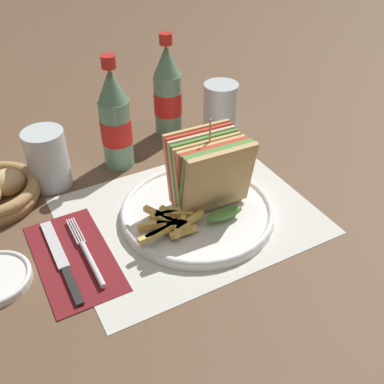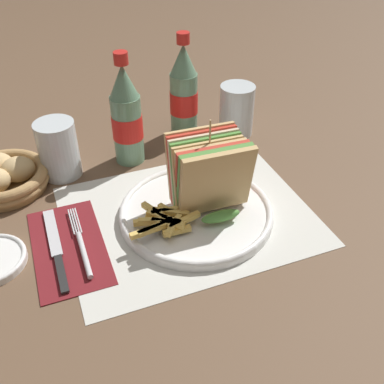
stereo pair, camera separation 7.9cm
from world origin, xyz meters
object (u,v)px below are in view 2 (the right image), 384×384
object	(u,v)px
coke_bottle_far	(184,93)
glass_near	(236,113)
fork	(82,247)
knife	(56,249)
glass_far	(59,153)
coke_bottle_near	(127,117)
bread_basket	(3,177)
plate_main	(196,212)
club_sandwich	(209,174)

from	to	relation	value
coke_bottle_far	glass_near	bearing A→B (deg)	-20.98
fork	glass_near	xyz separation A→B (m)	(0.40, 0.26, 0.04)
knife	coke_bottle_far	xyz separation A→B (m)	(0.33, 0.28, 0.09)
knife	glass_far	xyz separation A→B (m)	(0.04, 0.22, 0.04)
coke_bottle_near	coke_bottle_far	bearing A→B (deg)	23.44
glass_far	bread_basket	xyz separation A→B (m)	(-0.11, -0.01, -0.03)
knife	bread_basket	distance (m)	0.22
plate_main	bread_basket	bearing A→B (deg)	145.45
glass_near	bread_basket	bearing A→B (deg)	-176.49
coke_bottle_near	club_sandwich	bearing A→B (deg)	-68.43
glass_near	glass_far	xyz separation A→B (m)	(-0.39, -0.02, 0.00)
plate_main	knife	distance (m)	0.24
glass_far	glass_near	bearing A→B (deg)	3.43
knife	glass_near	world-z (taller)	glass_near
coke_bottle_near	glass_far	size ratio (longest dim) A/B	2.00
coke_bottle_near	glass_near	bearing A→B (deg)	4.61
fork	knife	distance (m)	0.04
fork	club_sandwich	bearing A→B (deg)	4.80
bread_basket	coke_bottle_far	bearing A→B (deg)	10.49
bread_basket	fork	bearing A→B (deg)	-64.97
coke_bottle_far	glass_near	size ratio (longest dim) A/B	2.00
fork	bread_basket	world-z (taller)	bread_basket
fork	knife	xyz separation A→B (m)	(-0.04, 0.01, -0.00)
club_sandwich	glass_far	xyz separation A→B (m)	(-0.23, 0.21, -0.03)
knife	glass_near	distance (m)	0.50
fork	coke_bottle_near	bearing A→B (deg)	58.49
knife	glass_far	size ratio (longest dim) A/B	1.75
fork	glass_near	size ratio (longest dim) A/B	1.51
glass_near	plate_main	bearing A→B (deg)	-128.50
plate_main	glass_far	distance (m)	0.30
club_sandwich	glass_far	size ratio (longest dim) A/B	1.45
glass_far	bread_basket	bearing A→B (deg)	-176.20
fork	glass_far	world-z (taller)	glass_far
glass_far	plate_main	bearing A→B (deg)	-47.82
club_sandwich	coke_bottle_near	xyz separation A→B (m)	(-0.09, 0.22, 0.02)
fork	glass_far	bearing A→B (deg)	88.82
fork	coke_bottle_near	xyz separation A→B (m)	(0.14, 0.24, 0.09)
club_sandwich	coke_bottle_near	world-z (taller)	coke_bottle_near
coke_bottle_far	glass_far	bearing A→B (deg)	-167.00
plate_main	coke_bottle_far	world-z (taller)	coke_bottle_far
plate_main	fork	distance (m)	0.20
plate_main	glass_far	xyz separation A→B (m)	(-0.20, 0.22, 0.04)
plate_main	coke_bottle_far	xyz separation A→B (m)	(0.08, 0.29, 0.09)
knife	coke_bottle_far	distance (m)	0.44
glass_near	glass_far	size ratio (longest dim) A/B	1.00
glass_far	bread_basket	distance (m)	0.11
knife	glass_far	distance (m)	0.23
coke_bottle_near	glass_far	world-z (taller)	coke_bottle_near
plate_main	glass_far	bearing A→B (deg)	132.18
fork	plate_main	bearing A→B (deg)	3.57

